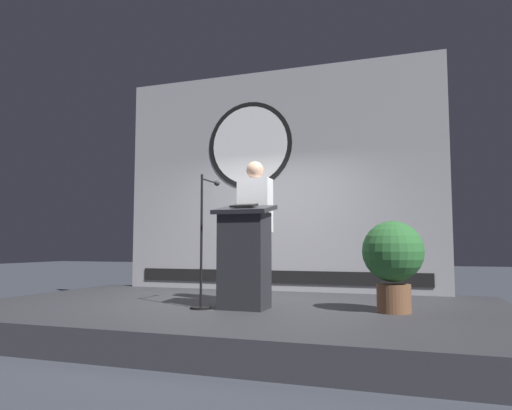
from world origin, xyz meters
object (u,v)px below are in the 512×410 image
at_px(speaker_person, 255,230).
at_px(microphone_stand, 203,260).
at_px(podium, 244,257).
at_px(potted_plant, 393,257).

height_order(speaker_person, microphone_stand, speaker_person).
bearing_deg(speaker_person, podium, -85.15).
bearing_deg(microphone_stand, speaker_person, 53.05).
relative_size(speaker_person, microphone_stand, 1.15).
distance_m(speaker_person, potted_plant, 1.70).
height_order(podium, speaker_person, speaker_person).
bearing_deg(potted_plant, speaker_person, 171.83).
relative_size(podium, potted_plant, 1.22).
xyz_separation_m(speaker_person, microphone_stand, (-0.43, -0.57, -0.36)).
relative_size(microphone_stand, potted_plant, 1.57).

